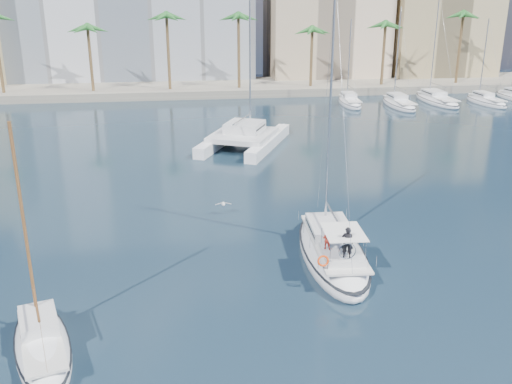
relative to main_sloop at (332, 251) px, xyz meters
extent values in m
plane|color=black|center=(-4.60, 0.71, -0.52)|extent=(160.00, 160.00, 0.00)
cube|color=gray|center=(-4.60, 61.71, 0.08)|extent=(120.00, 14.00, 1.20)
cube|color=beige|center=(17.40, 70.71, 9.48)|extent=(20.00, 14.00, 20.00)
cube|color=tan|center=(37.40, 68.71, 8.48)|extent=(18.00, 12.00, 18.00)
cylinder|color=brown|center=(-4.60, 57.71, 4.73)|extent=(0.44, 0.44, 10.50)
sphere|color=#246225|center=(-4.60, 57.71, 9.98)|extent=(3.60, 3.60, 3.60)
cylinder|color=brown|center=(29.40, 57.71, 4.73)|extent=(0.44, 0.44, 10.50)
sphere|color=#246225|center=(29.40, 57.71, 9.98)|extent=(3.60, 3.60, 3.60)
ellipsoid|color=white|center=(0.00, 0.01, -0.18)|extent=(4.16, 11.38, 2.33)
ellipsoid|color=black|center=(0.00, 0.01, 0.15)|extent=(4.20, 11.49, 0.18)
cube|color=silver|center=(-0.01, -0.21, 0.70)|extent=(2.99, 8.53, 0.12)
cube|color=silver|center=(0.06, 1.09, 1.06)|extent=(2.59, 3.79, 0.60)
cube|color=black|center=(0.06, 1.09, 1.08)|extent=(2.59, 3.36, 0.14)
cylinder|color=#B7BABF|center=(0.13, 2.38, 8.11)|extent=(0.15, 0.15, 14.69)
cylinder|color=#B7BABF|center=(0.01, 0.12, 2.26)|extent=(0.35, 4.52, 0.11)
cube|color=silver|center=(-0.12, -2.36, 0.94)|extent=(2.27, 2.91, 0.36)
cube|color=white|center=(-0.13, -2.46, 2.31)|extent=(2.27, 2.91, 0.04)
torus|color=silver|center=(-0.18, -3.43, 1.61)|extent=(0.96, 0.11, 0.96)
torus|color=#EA400C|center=(-1.58, -3.79, 1.31)|extent=(0.64, 0.23, 0.64)
imported|color=black|center=(-0.14, -3.22, 2.01)|extent=(0.75, 0.60, 1.79)
imported|color=#B2281B|center=(-0.89, -1.94, 1.72)|extent=(0.74, 0.71, 1.20)
ellipsoid|color=white|center=(-15.17, -7.50, -0.27)|extent=(4.38, 7.80, 1.75)
ellipsoid|color=black|center=(-15.17, -7.50, -0.02)|extent=(4.42, 7.87, 0.18)
cube|color=silver|center=(-15.13, -7.64, 0.40)|extent=(3.20, 5.82, 0.12)
cube|color=silver|center=(-15.38, -6.82, 0.76)|extent=(2.21, 2.78, 0.60)
cube|color=black|center=(-15.38, -6.82, 0.78)|extent=(2.14, 2.51, 0.14)
cylinder|color=brown|center=(-15.62, -6.00, 5.06)|extent=(0.15, 0.15, 9.20)
cylinder|color=brown|center=(-15.19, -7.43, 1.96)|extent=(0.97, 2.91, 0.11)
cube|color=white|center=(-4.39, 28.28, 0.03)|extent=(6.41, 12.06, 1.10)
cube|color=white|center=(0.30, 26.12, 0.03)|extent=(6.41, 12.06, 1.10)
cube|color=silver|center=(-2.31, 26.63, 0.78)|extent=(8.16, 8.77, 0.50)
cube|color=silver|center=(-2.04, 27.20, 1.48)|extent=(4.78, 4.93, 1.00)
cube|color=black|center=(-2.04, 27.20, 1.53)|extent=(4.58, 4.48, 0.18)
cylinder|color=#B7BABF|center=(-1.24, 28.94, 9.46)|extent=(0.18, 0.18, 16.97)
ellipsoid|color=silver|center=(-5.86, 8.00, 0.34)|extent=(0.24, 0.46, 0.22)
sphere|color=silver|center=(-5.86, 8.22, 0.36)|extent=(0.12, 0.12, 0.12)
cube|color=gray|center=(-6.19, 8.00, 0.37)|extent=(0.53, 0.19, 0.13)
cube|color=gray|center=(-5.53, 8.00, 0.37)|extent=(0.53, 0.19, 0.13)
camera|label=1|loc=(-8.75, -30.03, 14.65)|focal=40.00mm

